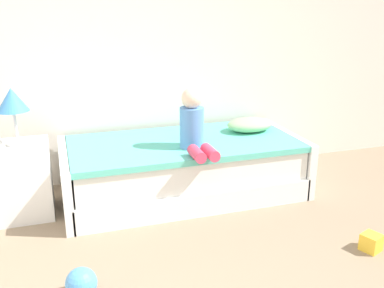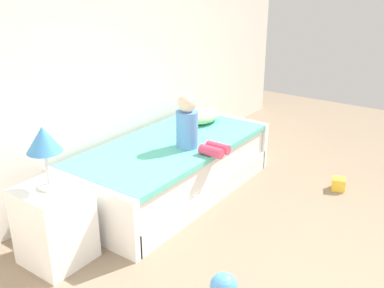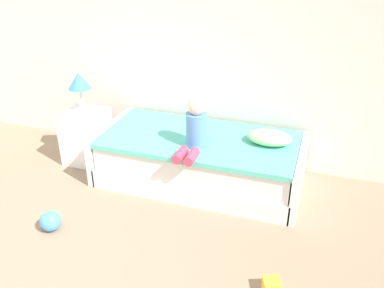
{
  "view_description": "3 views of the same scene",
  "coord_description": "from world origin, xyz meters",
  "px_view_note": "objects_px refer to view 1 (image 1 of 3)",
  "views": [
    {
      "loc": [
        -0.44,
        -1.43,
        1.65
      ],
      "look_at": [
        0.58,
        1.75,
        0.55
      ],
      "focal_mm": 39.99,
      "sensor_mm": 36.0,
      "label": 1
    },
    {
      "loc": [
        -2.39,
        -0.38,
        2.0
      ],
      "look_at": [
        0.58,
        1.75,
        0.55
      ],
      "focal_mm": 40.81,
      "sensor_mm": 36.0,
      "label": 2
    },
    {
      "loc": [
        1.72,
        -1.61,
        2.37
      ],
      "look_at": [
        0.58,
        1.75,
        0.55
      ],
      "focal_mm": 38.88,
      "sensor_mm": 36.0,
      "label": 3
    }
  ],
  "objects_px": {
    "pillow": "(250,125)",
    "bed": "(183,168)",
    "toy_ball": "(81,283)",
    "toy_block": "(371,242)",
    "table_lamp": "(12,103)",
    "nightstand": "(23,180)",
    "child_figure": "(194,125)"
  },
  "relations": [
    {
      "from": "toy_block",
      "to": "table_lamp",
      "type": "bearing_deg",
      "value": 150.27
    },
    {
      "from": "bed",
      "to": "toy_ball",
      "type": "distance_m",
      "value": 1.58
    },
    {
      "from": "child_figure",
      "to": "pillow",
      "type": "distance_m",
      "value": 0.75
    },
    {
      "from": "toy_ball",
      "to": "toy_block",
      "type": "bearing_deg",
      "value": -3.06
    },
    {
      "from": "child_figure",
      "to": "toy_block",
      "type": "height_order",
      "value": "child_figure"
    },
    {
      "from": "pillow",
      "to": "toy_ball",
      "type": "xyz_separation_m",
      "value": [
        -1.68,
        -1.32,
        -0.47
      ]
    },
    {
      "from": "child_figure",
      "to": "toy_block",
      "type": "distance_m",
      "value": 1.59
    },
    {
      "from": "table_lamp",
      "to": "toy_block",
      "type": "distance_m",
      "value": 2.82
    },
    {
      "from": "bed",
      "to": "table_lamp",
      "type": "relative_size",
      "value": 4.69
    },
    {
      "from": "bed",
      "to": "child_figure",
      "type": "relative_size",
      "value": 4.14
    },
    {
      "from": "table_lamp",
      "to": "pillow",
      "type": "distance_m",
      "value": 2.07
    },
    {
      "from": "nightstand",
      "to": "child_figure",
      "type": "height_order",
      "value": "child_figure"
    },
    {
      "from": "nightstand",
      "to": "table_lamp",
      "type": "height_order",
      "value": "table_lamp"
    },
    {
      "from": "table_lamp",
      "to": "pillow",
      "type": "bearing_deg",
      "value": 2.65
    },
    {
      "from": "nightstand",
      "to": "toy_ball",
      "type": "height_order",
      "value": "nightstand"
    },
    {
      "from": "table_lamp",
      "to": "toy_ball",
      "type": "relative_size",
      "value": 2.42
    },
    {
      "from": "bed",
      "to": "child_figure",
      "type": "height_order",
      "value": "child_figure"
    },
    {
      "from": "table_lamp",
      "to": "child_figure",
      "type": "distance_m",
      "value": 1.41
    },
    {
      "from": "child_figure",
      "to": "toy_ball",
      "type": "relative_size",
      "value": 2.74
    },
    {
      "from": "toy_ball",
      "to": "toy_block",
      "type": "xyz_separation_m",
      "value": [
        1.97,
        -0.11,
        -0.03
      ]
    },
    {
      "from": "pillow",
      "to": "bed",
      "type": "bearing_deg",
      "value": -171.7
    },
    {
      "from": "bed",
      "to": "toy_block",
      "type": "bearing_deg",
      "value": -53.61
    },
    {
      "from": "bed",
      "to": "nightstand",
      "type": "bearing_deg",
      "value": 179.75
    },
    {
      "from": "bed",
      "to": "toy_ball",
      "type": "relative_size",
      "value": 11.34
    },
    {
      "from": "nightstand",
      "to": "child_figure",
      "type": "xyz_separation_m",
      "value": [
        1.37,
        -0.23,
        0.4
      ]
    },
    {
      "from": "bed",
      "to": "nightstand",
      "type": "xyz_separation_m",
      "value": [
        -1.35,
        0.01,
        0.05
      ]
    },
    {
      "from": "pillow",
      "to": "toy_ball",
      "type": "distance_m",
      "value": 2.18
    },
    {
      "from": "nightstand",
      "to": "child_figure",
      "type": "bearing_deg",
      "value": -9.7
    },
    {
      "from": "table_lamp",
      "to": "pillow",
      "type": "height_order",
      "value": "table_lamp"
    },
    {
      "from": "table_lamp",
      "to": "toy_block",
      "type": "bearing_deg",
      "value": -29.73
    },
    {
      "from": "nightstand",
      "to": "toy_ball",
      "type": "distance_m",
      "value": 1.29
    },
    {
      "from": "table_lamp",
      "to": "toy_ball",
      "type": "distance_m",
      "value": 1.53
    }
  ]
}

